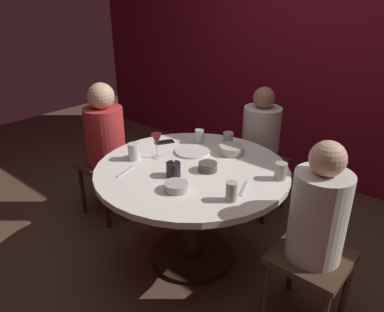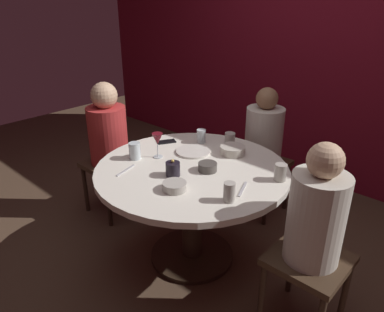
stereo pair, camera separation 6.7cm
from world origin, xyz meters
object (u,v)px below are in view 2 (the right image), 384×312
object	(u,v)px
candle_holder	(173,169)
bowl_salad_center	(208,167)
bowl_small_white	(175,186)
seated_diner_back	(264,137)
cup_center_front	(229,192)
cup_far_edge	(230,139)
seated_diner_left	(108,135)
bowl_serving_large	(233,150)
wine_glass	(157,140)
cup_near_candle	(281,172)
dining_table	(192,188)
seated_diner_right	(315,221)
cell_phone	(166,142)
dinner_plate	(193,151)
cup_by_left_diner	(201,136)
cup_by_right_diner	(135,151)

from	to	relation	value
candle_holder	bowl_salad_center	distance (m)	0.23
bowl_small_white	seated_diner_back	bearing A→B (deg)	96.33
cup_center_front	cup_far_edge	size ratio (longest dim) A/B	1.22
seated_diner_left	bowl_serving_large	bearing A→B (deg)	19.55
candle_holder	wine_glass	bearing A→B (deg)	155.28
seated_diner_left	bowl_small_white	bearing A→B (deg)	-15.38
cup_near_candle	candle_holder	bearing A→B (deg)	-143.00
dining_table	candle_holder	world-z (taller)	candle_holder
seated_diner_right	cup_far_edge	bearing A→B (deg)	-27.55
bowl_salad_center	cup_center_front	size ratio (longest dim) A/B	1.08
seated_diner_back	cell_phone	size ratio (longest dim) A/B	7.86
dinner_plate	cup_near_candle	size ratio (longest dim) A/B	2.31
seated_diner_left	cell_phone	bearing A→B (deg)	20.95
seated_diner_back	cell_phone	xyz separation A→B (m)	(-0.44, -0.69, 0.05)
candle_holder	dinner_plate	distance (m)	0.38
wine_glass	cup_center_front	xyz separation A→B (m)	(0.72, -0.13, -0.07)
bowl_serving_large	cup_far_edge	distance (m)	0.17
seated_diner_right	dining_table	bearing A→B (deg)	0.00
dining_table	cup_by_left_diner	xyz separation A→B (m)	(-0.24, 0.36, 0.21)
seated_diner_right	dinner_plate	bearing A→B (deg)	-10.16
candle_holder	bowl_salad_center	bearing A→B (deg)	59.08
candle_holder	cell_phone	distance (m)	0.56
dining_table	seated_diner_back	size ratio (longest dim) A/B	1.16
candle_holder	cup_by_left_diner	world-z (taller)	candle_holder
cup_by_left_diner	cup_by_right_diner	distance (m)	0.55
dining_table	cup_by_right_diner	distance (m)	0.47
dining_table	bowl_serving_large	world-z (taller)	bowl_serving_large
cup_center_front	seated_diner_left	bearing A→B (deg)	172.65
candle_holder	cup_near_candle	world-z (taller)	candle_holder
bowl_small_white	cup_far_edge	size ratio (longest dim) A/B	1.52
cell_phone	bowl_salad_center	size ratio (longest dim) A/B	1.15
dinner_plate	cup_by_left_diner	xyz separation A→B (m)	(-0.08, 0.18, 0.04)
seated_diner_right	bowl_serving_large	bearing A→B (deg)	-23.95
seated_diner_left	cup_near_candle	xyz separation A→B (m)	(1.45, 0.23, 0.07)
wine_glass	bowl_serving_large	bearing A→B (deg)	48.69
bowl_salad_center	cup_center_front	bearing A→B (deg)	-32.00
seated_diner_left	wine_glass	world-z (taller)	seated_diner_left
cup_near_candle	cup_far_edge	xyz separation A→B (m)	(-0.57, 0.25, -0.01)
candle_holder	cup_center_front	distance (m)	0.44
cup_by_left_diner	candle_holder	bearing A→B (deg)	-66.62
cell_phone	cup_near_candle	size ratio (longest dim) A/B	1.32
bowl_serving_large	cup_near_candle	distance (m)	0.47
seated_diner_back	cup_center_front	distance (m)	1.14
cup_by_right_diner	cup_near_candle	bearing A→B (deg)	23.70
cup_center_front	dining_table	bearing A→B (deg)	158.02
seated_diner_left	cup_near_candle	size ratio (longest dim) A/B	10.77
cell_phone	cup_by_right_diner	world-z (taller)	cup_by_right_diner
dining_table	cup_far_edge	xyz separation A→B (m)	(-0.05, 0.48, 0.21)
dining_table	dinner_plate	size ratio (longest dim) A/B	5.18
dinner_plate	cup_by_right_diner	distance (m)	0.42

